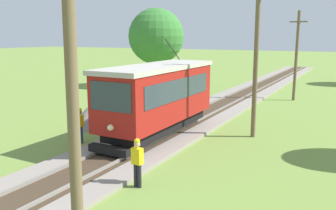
{
  "coord_description": "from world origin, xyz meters",
  "views": [
    {
      "loc": [
        9.12,
        -3.24,
        5.26
      ],
      "look_at": [
        0.57,
        12.56,
        1.79
      ],
      "focal_mm": 38.25,
      "sensor_mm": 36.0,
      "label": 1
    }
  ],
  "objects_px": {
    "gravel_pile": "(90,116)",
    "red_tram": "(158,96)",
    "utility_pole_foreground": "(72,98)",
    "utility_pole_near_tram": "(256,57)",
    "tree_right_near": "(156,36)",
    "second_worker": "(80,124)",
    "track_worker": "(137,160)",
    "utility_pole_mid": "(296,55)"
  },
  "relations": [
    {
      "from": "gravel_pile",
      "to": "red_tram",
      "type": "bearing_deg",
      "value": -0.34
    },
    {
      "from": "red_tram",
      "to": "gravel_pile",
      "type": "height_order",
      "value": "red_tram"
    },
    {
      "from": "utility_pole_foreground",
      "to": "gravel_pile",
      "type": "height_order",
      "value": "utility_pole_foreground"
    },
    {
      "from": "utility_pole_near_tram",
      "to": "gravel_pile",
      "type": "bearing_deg",
      "value": -165.03
    },
    {
      "from": "gravel_pile",
      "to": "tree_right_near",
      "type": "bearing_deg",
      "value": 107.39
    },
    {
      "from": "gravel_pile",
      "to": "second_worker",
      "type": "xyz_separation_m",
      "value": [
        1.77,
        -2.74,
        0.36
      ]
    },
    {
      "from": "utility_pole_near_tram",
      "to": "gravel_pile",
      "type": "height_order",
      "value": "utility_pole_near_tram"
    },
    {
      "from": "utility_pole_near_tram",
      "to": "second_worker",
      "type": "xyz_separation_m",
      "value": [
        -7.26,
        -5.15,
        -3.23
      ]
    },
    {
      "from": "red_tram",
      "to": "track_worker",
      "type": "bearing_deg",
      "value": -66.68
    },
    {
      "from": "utility_pole_foreground",
      "to": "utility_pole_near_tram",
      "type": "height_order",
      "value": "utility_pole_near_tram"
    },
    {
      "from": "utility_pole_foreground",
      "to": "tree_right_near",
      "type": "bearing_deg",
      "value": 117.35
    },
    {
      "from": "second_worker",
      "to": "gravel_pile",
      "type": "bearing_deg",
      "value": 55.72
    },
    {
      "from": "track_worker",
      "to": "red_tram",
      "type": "bearing_deg",
      "value": -150.5
    },
    {
      "from": "gravel_pile",
      "to": "second_worker",
      "type": "height_order",
      "value": "second_worker"
    },
    {
      "from": "track_worker",
      "to": "second_worker",
      "type": "bearing_deg",
      "value": -113.71
    },
    {
      "from": "utility_pole_near_tram",
      "to": "track_worker",
      "type": "relative_size",
      "value": 4.61
    },
    {
      "from": "red_tram",
      "to": "second_worker",
      "type": "relative_size",
      "value": 4.79
    },
    {
      "from": "utility_pole_foreground",
      "to": "gravel_pile",
      "type": "distance_m",
      "value": 14.5
    },
    {
      "from": "red_tram",
      "to": "utility_pole_foreground",
      "type": "bearing_deg",
      "value": -68.01
    },
    {
      "from": "utility_pole_mid",
      "to": "gravel_pile",
      "type": "distance_m",
      "value": 17.78
    },
    {
      "from": "track_worker",
      "to": "second_worker",
      "type": "xyz_separation_m",
      "value": [
        -5.42,
        3.11,
        0.0
      ]
    },
    {
      "from": "track_worker",
      "to": "tree_right_near",
      "type": "height_order",
      "value": "tree_right_near"
    },
    {
      "from": "tree_right_near",
      "to": "utility_pole_mid",
      "type": "bearing_deg",
      "value": -7.31
    },
    {
      "from": "red_tram",
      "to": "utility_pole_mid",
      "type": "xyz_separation_m",
      "value": [
        4.35,
        15.04,
        1.53
      ]
    },
    {
      "from": "red_tram",
      "to": "track_worker",
      "type": "distance_m",
      "value": 6.46
    },
    {
      "from": "utility_pole_mid",
      "to": "utility_pole_near_tram",
      "type": "bearing_deg",
      "value": -90.0
    },
    {
      "from": "utility_pole_mid",
      "to": "utility_pole_foreground",
      "type": "bearing_deg",
      "value": -90.0
    },
    {
      "from": "utility_pole_foreground",
      "to": "second_worker",
      "type": "relative_size",
      "value": 4.49
    },
    {
      "from": "utility_pole_near_tram",
      "to": "track_worker",
      "type": "height_order",
      "value": "utility_pole_near_tram"
    },
    {
      "from": "red_tram",
      "to": "tree_right_near",
      "type": "relative_size",
      "value": 1.05
    },
    {
      "from": "track_worker",
      "to": "utility_pole_mid",
      "type": "bearing_deg",
      "value": -178.86
    },
    {
      "from": "utility_pole_mid",
      "to": "gravel_pile",
      "type": "bearing_deg",
      "value": -121.02
    },
    {
      "from": "utility_pole_foreground",
      "to": "gravel_pile",
      "type": "xyz_separation_m",
      "value": [
        -9.02,
        10.8,
        -3.48
      ]
    },
    {
      "from": "gravel_pile",
      "to": "utility_pole_mid",
      "type": "bearing_deg",
      "value": 58.98
    },
    {
      "from": "utility_pole_near_tram",
      "to": "second_worker",
      "type": "distance_m",
      "value": 9.47
    },
    {
      "from": "red_tram",
      "to": "utility_pole_near_tram",
      "type": "distance_m",
      "value": 5.38
    },
    {
      "from": "utility_pole_mid",
      "to": "tree_right_near",
      "type": "height_order",
      "value": "tree_right_near"
    },
    {
      "from": "red_tram",
      "to": "tree_right_near",
      "type": "bearing_deg",
      "value": 120.53
    },
    {
      "from": "utility_pole_foreground",
      "to": "tree_right_near",
      "type": "xyz_separation_m",
      "value": [
        -14.3,
        27.64,
        1.12
      ]
    },
    {
      "from": "utility_pole_foreground",
      "to": "track_worker",
      "type": "height_order",
      "value": "utility_pole_foreground"
    },
    {
      "from": "utility_pole_mid",
      "to": "gravel_pile",
      "type": "height_order",
      "value": "utility_pole_mid"
    },
    {
      "from": "utility_pole_near_tram",
      "to": "second_worker",
      "type": "relative_size",
      "value": 4.61
    }
  ]
}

